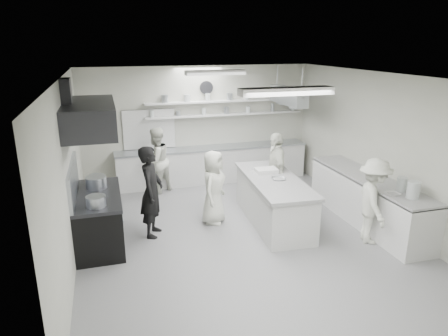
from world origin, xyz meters
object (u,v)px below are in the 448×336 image
object	(u,v)px
right_counter	(367,201)
cook_stove	(152,192)
back_counter	(213,165)
cook_back	(156,161)
prep_island	(273,202)
stove	(99,220)

from	to	relation	value
right_counter	cook_stove	bearing A→B (deg)	171.21
back_counter	cook_stove	world-z (taller)	cook_stove
cook_back	prep_island	bearing A→B (deg)	94.79
right_counter	prep_island	xyz separation A→B (m)	(-1.84, 0.54, -0.02)
back_counter	cook_back	size ratio (longest dim) A/B	3.09
stove	right_counter	size ratio (longest dim) A/B	0.55
prep_island	cook_stove	size ratio (longest dim) A/B	1.39
stove	cook_back	xyz separation A→B (m)	(1.36, 2.38, 0.36)
stove	back_counter	size ratio (longest dim) A/B	0.36
back_counter	prep_island	bearing A→B (deg)	-79.84
stove	cook_stove	world-z (taller)	cook_stove
prep_island	cook_back	world-z (taller)	cook_back
back_counter	right_counter	bearing A→B (deg)	-55.35
cook_stove	cook_back	world-z (taller)	cook_stove
prep_island	cook_back	xyz separation A→B (m)	(-2.05, 2.44, 0.36)
stove	prep_island	distance (m)	3.41
stove	back_counter	xyz separation A→B (m)	(2.90, 2.80, 0.01)
right_counter	cook_back	distance (m)	4.91
stove	cook_back	world-z (taller)	cook_back
right_counter	cook_back	bearing A→B (deg)	142.54
back_counter	stove	bearing A→B (deg)	-136.01
stove	cook_back	distance (m)	2.77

